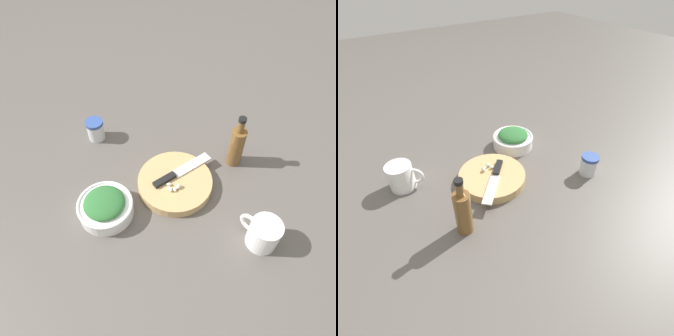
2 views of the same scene
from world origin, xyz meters
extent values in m
plane|color=#56514C|center=(0.00, 0.00, 0.00)|extent=(5.00, 5.00, 0.00)
cylinder|color=tan|center=(0.05, -0.02, 0.02)|extent=(0.24, 0.24, 0.03)
cube|color=black|center=(0.02, -0.04, 0.04)|extent=(0.07, 0.07, 0.01)
cube|color=silver|center=(0.09, 0.05, 0.04)|extent=(0.12, 0.13, 0.01)
ellipsoid|color=#F2E2C5|center=(0.06, -0.06, 0.04)|extent=(0.02, 0.02, 0.01)
ellipsoid|color=silver|center=(0.03, -0.05, 0.04)|extent=(0.02, 0.01, 0.01)
ellipsoid|color=#E2E9C2|center=(0.04, -0.07, 0.04)|extent=(0.02, 0.02, 0.01)
ellipsoid|color=silver|center=(0.07, -0.05, 0.04)|extent=(0.02, 0.02, 0.02)
cylinder|color=white|center=(-0.14, -0.16, 0.02)|extent=(0.17, 0.17, 0.05)
torus|color=white|center=(-0.14, -0.16, 0.05)|extent=(0.17, 0.17, 0.01)
ellipsoid|color=#2D6B33|center=(-0.14, -0.16, 0.06)|extent=(0.13, 0.13, 0.04)
cylinder|color=silver|center=(-0.27, 0.14, 0.03)|extent=(0.06, 0.06, 0.07)
cylinder|color=#334F99|center=(-0.27, 0.14, 0.07)|extent=(0.06, 0.06, 0.01)
cylinder|color=white|center=(0.33, -0.17, 0.05)|extent=(0.09, 0.09, 0.10)
torus|color=white|center=(0.29, -0.15, 0.05)|extent=(0.06, 0.05, 0.07)
cylinder|color=brown|center=(0.23, 0.12, 0.07)|extent=(0.05, 0.05, 0.15)
cylinder|color=brown|center=(0.23, 0.12, 0.17)|extent=(0.02, 0.02, 0.04)
cylinder|color=black|center=(0.23, 0.12, 0.20)|extent=(0.03, 0.03, 0.01)
camera|label=1|loc=(0.15, -0.64, 0.89)|focal=35.00mm
camera|label=2|loc=(0.40, 0.60, 0.66)|focal=28.00mm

